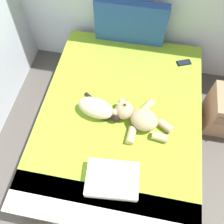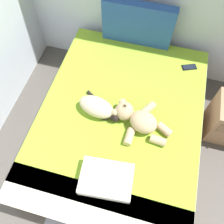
% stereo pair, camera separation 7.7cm
% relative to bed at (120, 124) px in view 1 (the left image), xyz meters
% --- Properties ---
extents(ground_plane, '(9.35, 9.35, 0.00)m').
position_rel_bed_xyz_m(ground_plane, '(0.54, -0.80, -0.26)').
color(ground_plane, '#4C4742').
extents(bed, '(1.54, 2.01, 0.53)m').
position_rel_bed_xyz_m(bed, '(0.00, 0.00, 0.00)').
color(bed, '#9E7A56').
rests_on(bed, ground_plane).
extents(patterned_cushion, '(0.74, 0.10, 0.46)m').
position_rel_bed_xyz_m(patterned_cushion, '(-0.06, 0.94, 0.50)').
color(patterned_cushion, '#264C99').
rests_on(patterned_cushion, bed).
extents(cat, '(0.42, 0.32, 0.15)m').
position_rel_bed_xyz_m(cat, '(-0.20, -0.04, 0.34)').
color(cat, '#C6B293').
rests_on(cat, bed).
extents(teddy_bear, '(0.56, 0.47, 0.18)m').
position_rel_bed_xyz_m(teddy_bear, '(0.17, -0.07, 0.34)').
color(teddy_bear, tan).
rests_on(teddy_bear, bed).
extents(cell_phone, '(0.16, 0.12, 0.01)m').
position_rel_bed_xyz_m(cell_phone, '(0.56, 0.70, 0.27)').
color(cell_phone, black).
rests_on(cell_phone, bed).
extents(throw_pillow, '(0.42, 0.32, 0.11)m').
position_rel_bed_xyz_m(throw_pillow, '(0.04, -0.63, 0.32)').
color(throw_pillow, white).
rests_on(throw_pillow, bed).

